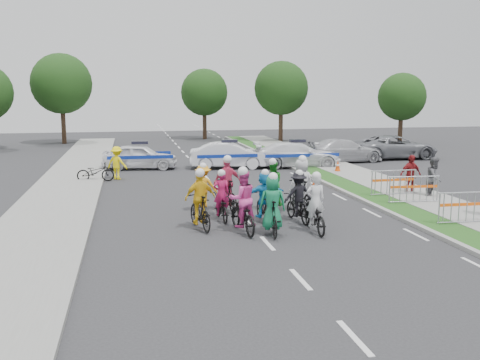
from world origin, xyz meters
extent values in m
plane|color=#28282B|center=(0.00, 0.00, 0.00)|extent=(90.00, 90.00, 0.00)
cube|color=gray|center=(5.10, 5.00, 0.06)|extent=(0.20, 60.00, 0.12)
cube|color=#1F4D19|center=(5.80, 5.00, 0.06)|extent=(1.20, 60.00, 0.11)
cube|color=gray|center=(7.60, 5.00, 0.07)|extent=(2.40, 60.00, 0.13)
cube|color=gray|center=(-6.50, 5.00, 0.07)|extent=(3.00, 60.00, 0.13)
imported|color=black|center=(1.72, 0.94, 0.48)|extent=(0.69, 1.86, 0.97)
imported|color=silver|center=(1.72, 0.89, 0.99)|extent=(0.60, 0.40, 1.61)
sphere|color=white|center=(1.72, 0.84, 1.74)|extent=(0.28, 0.28, 0.28)
imported|color=black|center=(0.38, 0.94, 0.54)|extent=(0.70, 1.85, 1.09)
imported|color=#167A4C|center=(0.38, 0.89, 1.00)|extent=(0.85, 0.60, 1.63)
sphere|color=white|center=(0.38, 0.84, 1.76)|extent=(0.28, 0.28, 0.28)
imported|color=black|center=(-0.44, 1.36, 0.53)|extent=(0.96, 2.08, 1.05)
imported|color=#E7409E|center=(-0.44, 1.31, 1.06)|extent=(0.93, 0.77, 1.75)
sphere|color=white|center=(-0.44, 1.26, 1.89)|extent=(0.30, 0.30, 0.30)
imported|color=black|center=(-1.65, 1.99, 0.55)|extent=(0.88, 1.91, 1.11)
imported|color=yellow|center=(-1.65, 1.94, 1.01)|extent=(1.03, 0.59, 1.66)
sphere|color=white|center=(-1.65, 1.89, 1.79)|extent=(0.29, 0.29, 0.29)
imported|color=black|center=(1.64, 2.33, 0.45)|extent=(0.81, 1.77, 0.90)
imported|color=black|center=(1.64, 2.28, 0.93)|extent=(1.03, 0.68, 1.50)
sphere|color=white|center=(1.64, 2.23, 1.62)|extent=(0.26, 0.26, 0.26)
imported|color=black|center=(0.55, 2.53, 0.51)|extent=(0.56, 1.70, 1.01)
imported|color=#1C91D3|center=(0.55, 2.48, 0.94)|extent=(1.43, 0.52, 1.52)
sphere|color=white|center=(0.55, 2.43, 1.64)|extent=(0.26, 0.26, 0.26)
imported|color=black|center=(-0.80, 3.02, 0.45)|extent=(0.65, 1.72, 0.89)
imported|color=#B4164E|center=(-0.80, 2.97, 0.92)|extent=(0.55, 0.37, 1.48)
sphere|color=white|center=(-0.80, 2.92, 1.60)|extent=(0.26, 0.26, 0.26)
imported|color=black|center=(2.21, 3.74, 0.58)|extent=(0.77, 1.99, 1.17)
imported|color=silver|center=(2.21, 3.69, 1.05)|extent=(0.91, 0.65, 1.75)
sphere|color=white|center=(2.21, 3.64, 1.89)|extent=(0.30, 0.30, 0.30)
imported|color=black|center=(1.23, 4.13, 0.49)|extent=(0.79, 1.92, 0.99)
imported|color=#1B9925|center=(1.23, 4.08, 1.00)|extent=(0.84, 0.68, 1.65)
sphere|color=white|center=(1.23, 4.03, 1.78)|extent=(0.29, 0.29, 0.29)
imported|color=black|center=(-0.35, 4.41, 0.58)|extent=(0.87, 1.99, 1.16)
imported|color=#E7406F|center=(-0.35, 4.36, 1.05)|extent=(1.08, 0.59, 1.74)
sphere|color=white|center=(-0.35, 4.31, 1.88)|extent=(0.30, 0.30, 0.30)
imported|color=black|center=(-1.22, 4.41, 0.46)|extent=(0.90, 1.83, 0.92)
imported|color=#FEA51A|center=(-1.22, 4.36, 0.94)|extent=(1.07, 0.73, 1.53)
sphere|color=white|center=(-1.22, 4.31, 1.65)|extent=(0.27, 0.27, 0.27)
imported|color=white|center=(-3.17, 15.80, 0.70)|extent=(4.27, 2.18, 1.39)
imported|color=white|center=(1.73, 15.11, 0.72)|extent=(4.56, 2.13, 1.45)
imported|color=white|center=(5.59, 14.70, 0.72)|extent=(5.15, 2.65, 1.43)
imported|color=#B8B8BD|center=(9.03, 16.25, 0.71)|extent=(5.13, 2.69, 1.42)
imported|color=gray|center=(12.94, 17.21, 0.75)|extent=(5.42, 2.59, 1.49)
imported|color=#4F4F53|center=(8.15, 4.89, 0.84)|extent=(1.03, 1.00, 1.67)
imported|color=maroon|center=(7.64, 5.82, 0.84)|extent=(1.03, 0.52, 1.68)
imported|color=yellow|center=(-4.36, 12.40, 0.81)|extent=(1.20, 1.04, 1.61)
cube|color=#F24C0C|center=(4.23, 7.87, 0.01)|extent=(0.40, 0.40, 0.03)
cone|color=#F24C0C|center=(4.23, 7.87, 0.35)|extent=(0.36, 0.36, 0.70)
cylinder|color=silver|center=(4.23, 7.87, 0.45)|extent=(0.29, 0.29, 0.08)
cube|color=#F24C0C|center=(6.94, 11.99, 0.01)|extent=(0.40, 0.40, 0.03)
cone|color=#F24C0C|center=(6.94, 11.99, 0.35)|extent=(0.36, 0.36, 0.70)
cylinder|color=silver|center=(6.94, 11.99, 0.45)|extent=(0.29, 0.29, 0.08)
imported|color=black|center=(-5.37, 11.94, 0.46)|extent=(1.76, 0.67, 0.91)
cylinder|color=#382619|center=(9.00, 30.00, 1.62)|extent=(0.36, 0.36, 3.25)
sphere|color=#133812|center=(9.00, 30.00, 4.55)|extent=(4.55, 4.55, 4.55)
cylinder|color=#382619|center=(18.00, 26.00, 1.38)|extent=(0.36, 0.36, 2.75)
sphere|color=#133812|center=(18.00, 26.00, 3.85)|extent=(3.85, 3.85, 3.85)
cylinder|color=#382619|center=(-9.00, 32.00, 1.75)|extent=(0.36, 0.36, 3.50)
sphere|color=#133812|center=(-9.00, 32.00, 4.90)|extent=(4.90, 4.90, 4.90)
cylinder|color=#382619|center=(3.00, 34.00, 1.50)|extent=(0.36, 0.36, 3.00)
sphere|color=#133812|center=(3.00, 34.00, 4.20)|extent=(4.20, 4.20, 4.20)
camera|label=1|loc=(-3.73, -14.15, 4.24)|focal=40.00mm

